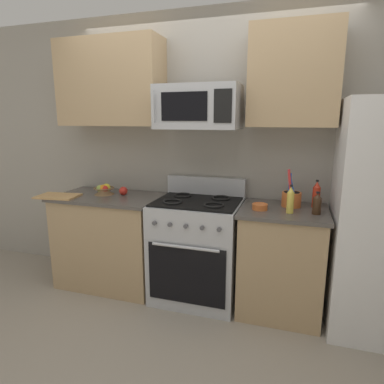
# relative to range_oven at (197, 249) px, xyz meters

# --- Properties ---
(ground_plane) EXTENTS (16.00, 16.00, 0.00)m
(ground_plane) POSITION_rel_range_oven_xyz_m (0.00, -0.68, -0.47)
(ground_plane) COLOR gray
(wall_back) EXTENTS (8.00, 0.10, 2.60)m
(wall_back) POSITION_rel_range_oven_xyz_m (0.00, 0.38, 0.83)
(wall_back) COLOR #9E998E
(wall_back) RESTS_ON ground
(counter_left) EXTENTS (1.02, 0.63, 0.91)m
(counter_left) POSITION_rel_range_oven_xyz_m (-0.90, -0.00, -0.02)
(counter_left) COLOR tan
(counter_left) RESTS_ON ground
(range_oven) EXTENTS (0.76, 0.67, 1.09)m
(range_oven) POSITION_rel_range_oven_xyz_m (0.00, 0.00, 0.00)
(range_oven) COLOR #B2B5BA
(range_oven) RESTS_ON ground
(counter_right) EXTENTS (0.70, 0.63, 0.91)m
(counter_right) POSITION_rel_range_oven_xyz_m (0.74, -0.00, -0.02)
(counter_right) COLOR tan
(counter_right) RESTS_ON ground
(microwave) EXTENTS (0.70, 0.44, 0.36)m
(microwave) POSITION_rel_range_oven_xyz_m (-0.00, 0.03, 1.25)
(microwave) COLOR #B2B5BA
(upper_cabinets_left) EXTENTS (1.01, 0.34, 0.79)m
(upper_cabinets_left) POSITION_rel_range_oven_xyz_m (-0.90, 0.16, 1.49)
(upper_cabinets_left) COLOR tan
(upper_cabinets_right) EXTENTS (0.69, 0.34, 0.79)m
(upper_cabinets_right) POSITION_rel_range_oven_xyz_m (0.75, 0.16, 1.49)
(upper_cabinets_right) COLOR tan
(utensil_crock) EXTENTS (0.16, 0.16, 0.32)m
(utensil_crock) POSITION_rel_range_oven_xyz_m (0.79, 0.10, 0.51)
(utensil_crock) COLOR #D1662D
(utensil_crock) RESTS_ON counter_right
(fruit_basket) EXTENTS (0.20, 0.20, 0.10)m
(fruit_basket) POSITION_rel_range_oven_xyz_m (-0.96, 0.03, 0.48)
(fruit_basket) COLOR brown
(fruit_basket) RESTS_ON counter_left
(apple_loose) EXTENTS (0.08, 0.08, 0.08)m
(apple_loose) POSITION_rel_range_oven_xyz_m (-0.77, 0.06, 0.48)
(apple_loose) COLOR red
(apple_loose) RESTS_ON counter_left
(cutting_board) EXTENTS (0.40, 0.29, 0.02)m
(cutting_board) POSITION_rel_range_oven_xyz_m (-1.32, -0.20, 0.44)
(cutting_board) COLOR tan
(cutting_board) RESTS_ON counter_left
(bottle_hot_sauce) EXTENTS (0.06, 0.06, 0.23)m
(bottle_hot_sauce) POSITION_rel_range_oven_xyz_m (0.99, 0.14, 0.54)
(bottle_hot_sauce) COLOR red
(bottle_hot_sauce) RESTS_ON counter_right
(bottle_oil) EXTENTS (0.06, 0.06, 0.23)m
(bottle_oil) POSITION_rel_range_oven_xyz_m (0.79, -0.10, 0.54)
(bottle_oil) COLOR gold
(bottle_oil) RESTS_ON counter_right
(bottle_soy) EXTENTS (0.07, 0.07, 0.18)m
(bottle_soy) POSITION_rel_range_oven_xyz_m (0.98, -0.08, 0.52)
(bottle_soy) COLOR #382314
(bottle_soy) RESTS_ON counter_right
(prep_bowl) EXTENTS (0.13, 0.13, 0.05)m
(prep_bowl) POSITION_rel_range_oven_xyz_m (0.55, -0.07, 0.46)
(prep_bowl) COLOR #D1662D
(prep_bowl) RESTS_ON counter_right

